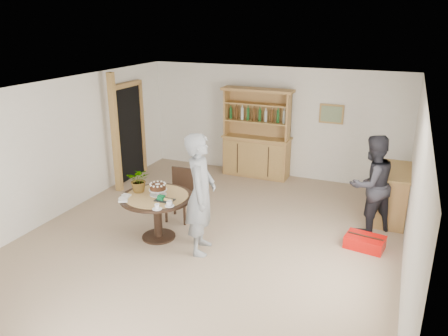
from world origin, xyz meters
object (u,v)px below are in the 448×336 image
dining_table (157,204)px  dining_chair (181,191)px  adult_person (371,184)px  sideboard (393,194)px  hutch (257,147)px  teen_boy (201,194)px  red_suitcase (365,242)px

dining_table → dining_chair: 0.83m
adult_person → sideboard: bearing=-162.2°
hutch → adult_person: 3.31m
hutch → teen_boy: bearing=-84.9°
adult_person → red_suitcase: adult_person is taller
hutch → sideboard: size_ratio=1.62×
dining_chair → adult_person: adult_person is taller
dining_table → adult_person: bearing=27.0°
sideboard → red_suitcase: bearing=-103.3°
sideboard → dining_table: sideboard is taller
adult_person → red_suitcase: bearing=48.9°
teen_boy → adult_person: (2.36, 1.74, -0.10)m
dining_chair → red_suitcase: dining_chair is taller
red_suitcase → dining_chair: bearing=-168.8°
hutch → red_suitcase: bearing=-43.5°
hutch → dining_table: bearing=-98.4°
teen_boy → red_suitcase: size_ratio=2.94×
dining_table → teen_boy: (0.85, -0.10, 0.36)m
dining_chair → red_suitcase: 3.28m
dining_table → teen_boy: bearing=-6.7°
adult_person → dining_table: bearing=-17.5°
sideboard → teen_boy: (-2.72, -2.42, 0.49)m
sideboard → teen_boy: size_ratio=0.66×
dining_chair → teen_boy: size_ratio=0.49×
hutch → teen_boy: (0.32, -3.66, 0.27)m
hutch → red_suitcase: (2.72, -2.58, -0.59)m
dining_table → red_suitcase: (3.25, 0.98, -0.50)m
sideboard → dining_table: 4.26m
hutch → teen_boy: 3.69m
sideboard → red_suitcase: 1.43m
adult_person → red_suitcase: size_ratio=2.62×
hutch → adult_person: size_ratio=1.19×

